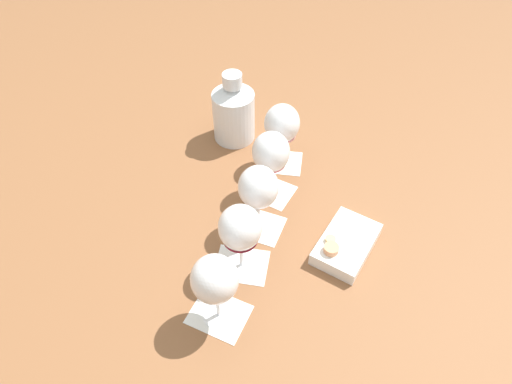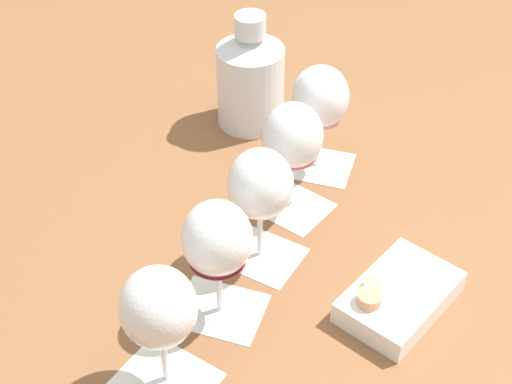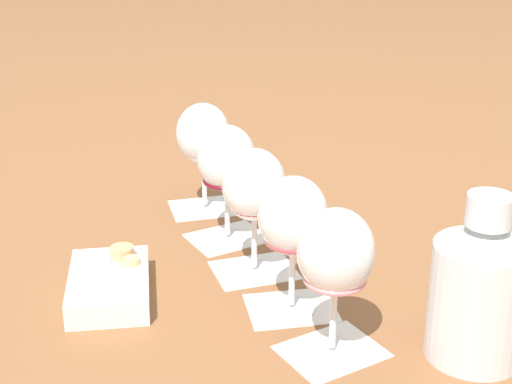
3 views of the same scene
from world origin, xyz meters
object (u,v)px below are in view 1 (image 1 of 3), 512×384
Objects in this scene: wine_glass_2 at (259,190)px; wine_glass_3 at (240,230)px; wine_glass_1 at (271,154)px; ceramic_vase at (234,111)px; snack_dish at (346,244)px; wine_glass_4 at (215,282)px; wine_glass_0 at (282,126)px.

wine_glass_2 and wine_glass_3 have the same top height.
wine_glass_2 is (0.10, 0.06, -0.00)m from wine_glass_1.
ceramic_vase is 1.11× the size of snack_dish.
ceramic_vase reaches higher than wine_glass_4.
wine_glass_3 is at bearing 28.94° from wine_glass_0.
wine_glass_1 is at bearing 69.39° from ceramic_vase.
wine_glass_0 is at bearing -151.06° from wine_glass_3.
wine_glass_2 is 0.22m from snack_dish.
snack_dish is at bearing 87.95° from wine_glass_1.
wine_glass_3 is 0.99× the size of snack_dish.
wine_glass_4 is at bearing 27.51° from wine_glass_1.
ceramic_vase is (-0.08, -0.21, -0.04)m from wine_glass_1.
wine_glass_1 is at bearing 29.47° from wine_glass_0.
wine_glass_2 is 1.00× the size of wine_glass_4.
wine_glass_0 and wine_glass_1 have the same top height.
wine_glass_0 is 1.00× the size of wine_glass_2.
wine_glass_3 is at bearing -34.12° from snack_dish.
ceramic_vase is at bearing -130.88° from wine_glass_3.
wine_glass_0 is 0.89× the size of ceramic_vase.
wine_glass_0 and wine_glass_2 have the same top height.
wine_glass_2 is at bearing 30.58° from wine_glass_0.
wine_glass_4 is at bearing 27.97° from wine_glass_0.
wine_glass_0 is 0.22m from wine_glass_2.
wine_glass_4 reaches higher than snack_dish.
wine_glass_2 reaches higher than snack_dish.
ceramic_vase is (0.01, -0.16, -0.04)m from wine_glass_0.
wine_glass_1 reaches higher than snack_dish.
ceramic_vase reaches higher than wine_glass_2.
wine_glass_2 is (0.19, 0.11, -0.00)m from wine_glass_0.
wine_glass_0 is at bearing -109.22° from snack_dish.
wine_glass_3 is (0.29, 0.16, 0.00)m from wine_glass_0.
wine_glass_3 is (0.20, 0.11, 0.00)m from wine_glass_1.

